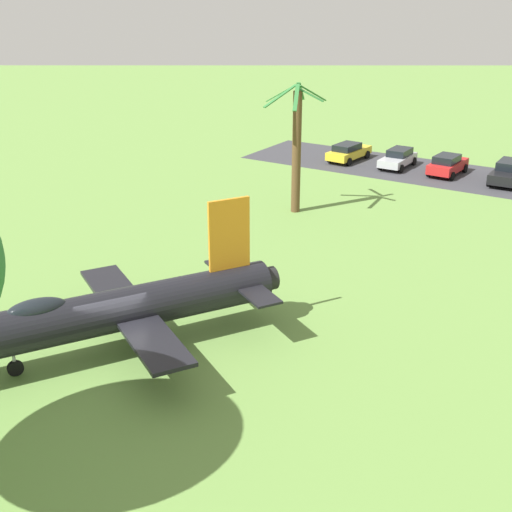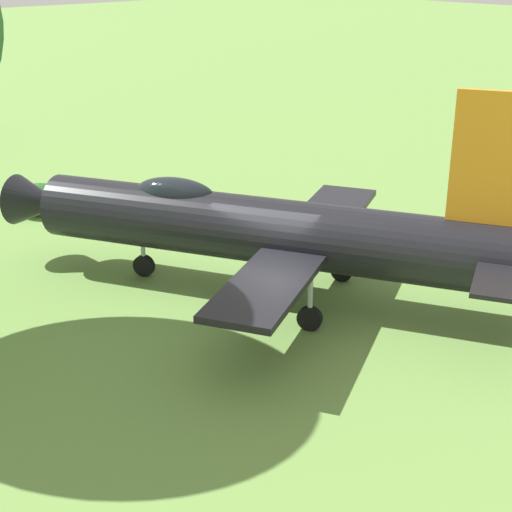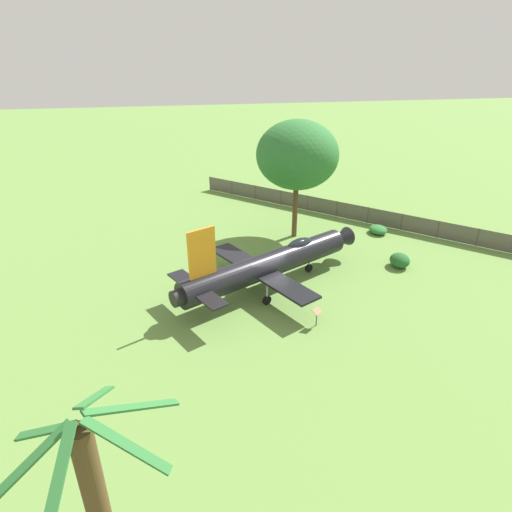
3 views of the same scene
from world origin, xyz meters
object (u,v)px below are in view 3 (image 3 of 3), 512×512
Objects in this scene: display_jet at (272,263)px; shrub_near_fence at (378,230)px; shade_tree at (297,155)px; shrub_by_tree at (400,260)px; info_plaque at (317,313)px.

display_jet is 7.99× the size of shrub_near_fence.
shade_tree reaches higher than shrub_near_fence.
display_jet is at bearing 96.72° from shrub_by_tree.
shade_tree is 6.09× the size of shrub_by_tree.
shade_tree is at bearing 83.79° from shrub_near_fence.
display_jet is 10.45m from shade_tree.
shrub_near_fence is at bearing -96.21° from shade_tree.
display_jet is at bearing 17.89° from info_plaque.
display_jet reaches higher than shrub_by_tree.
display_jet is 1.42× the size of shade_tree.
shrub_near_fence is at bearing -37.72° from info_plaque.
shrub_by_tree is 10.41m from info_plaque.
shade_tree is at bearing -9.51° from info_plaque.
info_plaque is at bearing -99.50° from display_jet.
shrub_by_tree is (-7.06, -6.19, -6.48)m from shade_tree.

